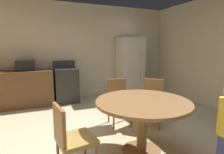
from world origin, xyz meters
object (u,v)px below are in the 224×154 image
refrigerator (130,67)px  microwave (25,65)px  chair_north (119,99)px  dining_table (143,111)px  chair_northeast (152,99)px  oven_range (66,85)px  chair_west (70,137)px

refrigerator → microwave: bearing=179.0°
microwave → chair_north: (1.67, -1.88, -0.53)m
dining_table → refrigerator: bearing=65.1°
chair_northeast → microwave: bearing=-90.8°
microwave → chair_northeast: size_ratio=0.51×
oven_range → chair_north: size_ratio=1.26×
chair_west → refrigerator: bearing=43.8°
chair_north → microwave: bearing=-132.5°
refrigerator → chair_northeast: (-0.63, -2.09, -0.38)m
microwave → chair_north: microwave is taller
chair_north → oven_range: bearing=-153.6°
oven_range → refrigerator: (1.92, -0.05, 0.41)m
chair_north → chair_west: bearing=-37.9°
oven_range → chair_west: 3.08m
refrigerator → chair_northeast: size_ratio=2.02×
dining_table → chair_north: chair_north is taller
oven_range → microwave: 1.12m
microwave → chair_west: (0.55, -3.05, -0.53)m
microwave → chair_north: bearing=-48.4°
refrigerator → dining_table: refrigerator is taller
refrigerator → microwave: 2.89m
refrigerator → chair_northeast: refrigerator is taller
dining_table → chair_north: 1.03m
oven_range → chair_west: size_ratio=1.26×
refrigerator → chair_northeast: bearing=-106.7°
microwave → chair_west: 3.14m
dining_table → chair_northeast: chair_northeast is taller
microwave → chair_west: size_ratio=0.51×
chair_north → refrigerator: bearing=152.2°
chair_west → chair_north: bearing=37.9°
chair_northeast → chair_north: (-0.59, 0.27, 0.00)m
dining_table → oven_range: bearing=101.6°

